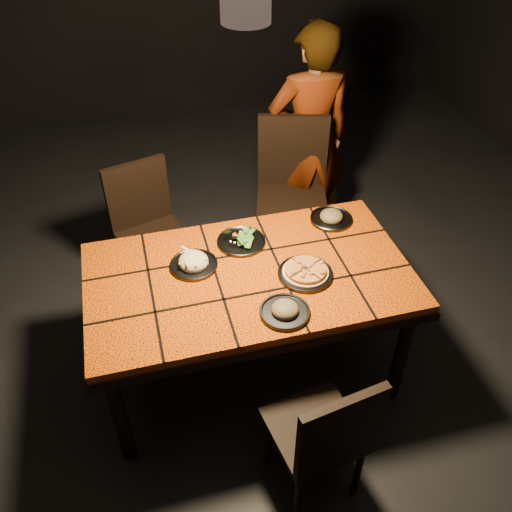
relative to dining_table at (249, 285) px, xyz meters
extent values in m
cube|color=black|center=(0.00, 0.00, -0.69)|extent=(6.00, 7.00, 0.04)
cube|color=#DA5006|center=(0.00, 0.00, 0.05)|extent=(1.60, 0.90, 0.05)
cube|color=black|center=(0.00, 0.00, 0.01)|extent=(1.62, 0.92, 0.04)
cylinder|color=black|center=(-0.72, -0.37, -0.34)|extent=(0.07, 0.07, 0.66)
cylinder|color=black|center=(0.72, -0.37, -0.34)|extent=(0.07, 0.07, 0.66)
cylinder|color=black|center=(-0.72, 0.37, -0.34)|extent=(0.07, 0.07, 0.66)
cylinder|color=black|center=(0.72, 0.37, -0.34)|extent=(0.07, 0.07, 0.66)
cube|color=black|center=(0.12, -0.71, -0.26)|extent=(0.44, 0.44, 0.04)
cube|color=black|center=(0.15, -0.88, -0.03)|extent=(0.38, 0.10, 0.42)
cylinder|color=black|center=(0.25, -0.54, -0.48)|extent=(0.03, 0.03, 0.39)
cylinder|color=black|center=(-0.06, -0.59, -0.48)|extent=(0.03, 0.03, 0.39)
cylinder|color=black|center=(0.30, -0.84, -0.48)|extent=(0.03, 0.03, 0.39)
cylinder|color=black|center=(-0.01, -0.89, -0.48)|extent=(0.03, 0.03, 0.39)
cube|color=black|center=(-0.42, 0.81, -0.24)|extent=(0.50, 0.50, 0.04)
cube|color=black|center=(-0.46, 0.98, 0.00)|extent=(0.40, 0.15, 0.44)
cylinder|color=black|center=(-0.53, 0.61, -0.47)|extent=(0.03, 0.03, 0.41)
cylinder|color=black|center=(-0.21, 0.70, -0.47)|extent=(0.03, 0.03, 0.41)
cylinder|color=black|center=(-0.62, 0.92, -0.47)|extent=(0.03, 0.03, 0.41)
cylinder|color=black|center=(-0.30, 1.01, -0.47)|extent=(0.03, 0.03, 0.41)
cube|color=black|center=(0.52, 0.88, -0.18)|extent=(0.57, 0.57, 0.04)
cube|color=black|center=(0.58, 1.08, 0.10)|extent=(0.45, 0.17, 0.50)
cylinder|color=black|center=(0.29, 0.75, -0.44)|extent=(0.04, 0.04, 0.47)
cylinder|color=black|center=(0.64, 0.65, -0.44)|extent=(0.04, 0.04, 0.47)
cylinder|color=black|center=(0.39, 1.11, -0.44)|extent=(0.04, 0.04, 0.47)
cylinder|color=black|center=(0.75, 1.01, -0.44)|extent=(0.04, 0.04, 0.47)
imported|color=brown|center=(0.72, 1.15, 0.12)|extent=(0.58, 0.39, 1.58)
cylinder|color=black|center=(0.00, 0.00, 1.33)|extent=(0.18, 0.18, 0.12)
cylinder|color=#3B3B41|center=(0.26, -0.09, 0.08)|extent=(0.27, 0.27, 0.01)
torus|color=#3B3B41|center=(0.26, -0.09, 0.09)|extent=(0.27, 0.27, 0.01)
cylinder|color=tan|center=(0.26, -0.09, 0.10)|extent=(0.30, 0.30, 0.01)
cylinder|color=gold|center=(0.26, -0.09, 0.11)|extent=(0.27, 0.27, 0.02)
cylinder|color=#3B3B41|center=(-0.25, 0.12, 0.08)|extent=(0.24, 0.24, 0.01)
torus|color=#3B3B41|center=(-0.25, 0.12, 0.09)|extent=(0.24, 0.24, 0.01)
ellipsoid|color=beige|center=(-0.25, 0.12, 0.11)|extent=(0.14, 0.14, 0.08)
cylinder|color=#3B3B41|center=(0.02, 0.24, 0.08)|extent=(0.25, 0.25, 0.01)
torus|color=#3B3B41|center=(0.02, 0.24, 0.09)|extent=(0.26, 0.26, 0.01)
cylinder|color=#3B3B41|center=(0.09, -0.31, 0.08)|extent=(0.23, 0.23, 0.01)
torus|color=#3B3B41|center=(0.09, -0.31, 0.09)|extent=(0.23, 0.23, 0.01)
ellipsoid|color=brown|center=(0.09, -0.31, 0.11)|extent=(0.14, 0.14, 0.08)
cylinder|color=#3B3B41|center=(0.55, 0.31, 0.08)|extent=(0.23, 0.23, 0.01)
torus|color=#3B3B41|center=(0.55, 0.31, 0.09)|extent=(0.24, 0.24, 0.01)
ellipsoid|color=brown|center=(0.55, 0.31, 0.11)|extent=(0.14, 0.14, 0.08)
camera|label=1|loc=(-0.48, -1.94, 1.87)|focal=38.00mm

